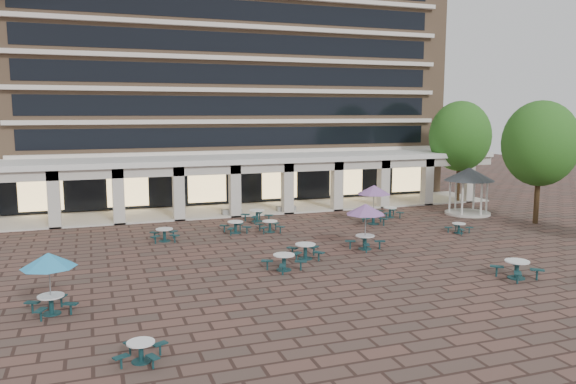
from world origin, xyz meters
The scene contains 21 objects.
ground centered at (0.00, 0.00, 0.00)m, with size 120.00×120.00×0.00m, color brown.
apartment_building centered at (0.00, 25.47, 12.60)m, with size 40.00×15.50×25.20m.
retail_arcade centered at (0.00, 14.80, 3.00)m, with size 42.00×6.60×4.40m.
picnic_table_0 centered at (-11.04, -11.00, 0.40)m, with size 1.80×1.80×0.67m.
picnic_table_1 centered at (-3.35, -2.62, 0.49)m, with size 2.22×2.22×0.82m.
picnic_table_2 centered at (6.70, -7.64, 0.52)m, with size 2.09×2.09×0.87m.
picnic_table_4 centered at (-14.00, -5.42, 2.09)m, with size 2.13×2.13×2.46m.
picnic_table_5 centered at (-1.53, -0.92, 0.50)m, with size 2.07×2.07×0.83m.
picnic_table_6 centered at (2.50, -0.06, 2.26)m, with size 2.30×2.30×2.66m.
picnic_table_7 centered at (10.32, 1.80, 0.40)m, with size 1.81×1.81×0.66m.
picnic_table_8 centered at (-8.21, 5.86, 0.47)m, with size 1.85×1.85×0.79m.
picnic_table_9 centered at (-3.50, 6.72, 0.46)m, with size 1.91×1.91×0.78m.
picnic_table_10 centered at (-1.28, 6.24, 0.46)m, with size 1.77×1.77×0.76m.
picnic_table_11 centered at (6.47, 6.37, 2.35)m, with size 2.40×2.40×2.77m.
picnic_table_12 centered at (-1.07, 10.00, 0.51)m, with size 2.23×2.23×0.85m.
picnic_table_13 centered at (8.86, 8.23, 0.45)m, with size 1.79×1.79×0.76m.
gazebo centered at (15.22, 7.37, 2.72)m, with size 3.88×3.88×3.61m.
tree_east_a centered at (17.51, 2.72, 5.69)m, with size 5.23×5.23×8.71m.
tree_east_c centered at (18.19, 12.75, 5.79)m, with size 5.32×5.32×8.86m.
planter_left centered at (-2.26, 12.90, 0.42)m, with size 1.50×0.63×1.15m.
planter_right centered at (2.16, 12.90, 0.57)m, with size 1.50×0.89×1.33m.
Camera 1 is at (-12.25, -28.52, 7.90)m, focal length 35.00 mm.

